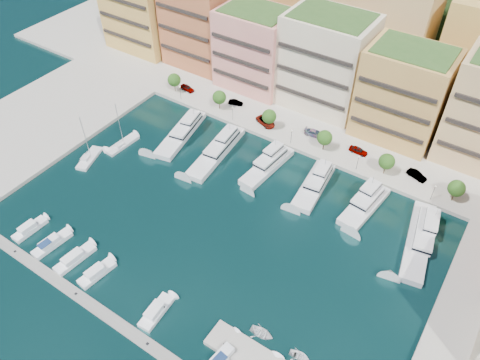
{
  "coord_description": "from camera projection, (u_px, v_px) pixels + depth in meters",
  "views": [
    {
      "loc": [
        41.02,
        -53.51,
        76.67
      ],
      "look_at": [
        -0.24,
        8.19,
        6.0
      ],
      "focal_mm": 35.0,
      "sensor_mm": 36.0,
      "label": 1
    }
  ],
  "objects": [
    {
      "name": "ground",
      "position": [
        220.0,
        222.0,
        101.6
      ],
      "size": [
        400.0,
        400.0,
        0.0
      ],
      "primitive_type": "plane",
      "color": "black",
      "rests_on": "ground"
    },
    {
      "name": "north_quay",
      "position": [
        341.0,
        91.0,
        138.92
      ],
      "size": [
        220.0,
        64.0,
        2.0
      ],
      "primitive_type": "cube",
      "color": "#9E998E",
      "rests_on": "ground"
    },
    {
      "name": "west_quay",
      "position": [
        9.0,
        141.0,
        121.74
      ],
      "size": [
        34.0,
        76.0,
        2.0
      ],
      "primitive_type": "cube",
      "color": "#9E998E",
      "rests_on": "ground"
    },
    {
      "name": "hillside",
      "position": [
        398.0,
        30.0,
        167.82
      ],
      "size": [
        240.0,
        40.0,
        58.0
      ],
      "primitive_type": "cube",
      "color": "#1C3114",
      "rests_on": "ground"
    },
    {
      "name": "south_pontoon",
      "position": [
        110.0,
        319.0,
        84.74
      ],
      "size": [
        72.0,
        2.2,
        0.35
      ],
      "primitive_type": "cube",
      "color": "gray",
      "rests_on": "ground"
    },
    {
      "name": "apartment_0",
      "position": [
        142.0,
        10.0,
        149.08
      ],
      "size": [
        22.0,
        16.5,
        24.8
      ],
      "color": "#DEB151",
      "rests_on": "north_quay"
    },
    {
      "name": "apartment_1",
      "position": [
        200.0,
        21.0,
        140.74
      ],
      "size": [
        20.0,
        16.5,
        26.8
      ],
      "color": "#B4633C",
      "rests_on": "north_quay"
    },
    {
      "name": "apartment_2",
      "position": [
        255.0,
        49.0,
        132.46
      ],
      "size": [
        20.0,
        15.5,
        22.8
      ],
      "color": "#F19B86",
      "rests_on": "north_quay"
    },
    {
      "name": "apartment_3",
      "position": [
        326.0,
        62.0,
        124.18
      ],
      "size": [
        22.0,
        16.5,
        25.8
      ],
      "color": "#F9E7C0",
      "rests_on": "north_quay"
    },
    {
      "name": "apartment_4",
      "position": [
        403.0,
        94.0,
        114.81
      ],
      "size": [
        20.0,
        15.5,
        23.8
      ],
      "color": "#D6A150",
      "rests_on": "north_quay"
    },
    {
      "name": "backblock_1",
      "position": [
        291.0,
        5.0,
        145.18
      ],
      "size": [
        26.0,
        18.0,
        30.0
      ],
      "primitive_type": "cube",
      "color": "#D6A150",
      "rests_on": "north_quay"
    },
    {
      "name": "backblock_2",
      "position": [
        384.0,
        29.0,
        133.1
      ],
      "size": [
        26.0,
        18.0,
        30.0
      ],
      "primitive_type": "cube",
      "color": "tan",
      "rests_on": "north_quay"
    },
    {
      "name": "tree_0",
      "position": [
        174.0,
        80.0,
        134.6
      ],
      "size": [
        3.8,
        3.8,
        5.65
      ],
      "color": "#473323",
      "rests_on": "north_quay"
    },
    {
      "name": "tree_1",
      "position": [
        219.0,
        97.0,
        128.16
      ],
      "size": [
        3.8,
        3.8,
        5.65
      ],
      "color": "#473323",
      "rests_on": "north_quay"
    },
    {
      "name": "tree_2",
      "position": [
        269.0,
        116.0,
        121.71
      ],
      "size": [
        3.8,
        3.8,
        5.65
      ],
      "color": "#473323",
      "rests_on": "north_quay"
    },
    {
      "name": "tree_3",
      "position": [
        325.0,
        138.0,
        115.27
      ],
      "size": [
        3.8,
        3.8,
        5.65
      ],
      "color": "#473323",
      "rests_on": "north_quay"
    },
    {
      "name": "tree_4",
      "position": [
        387.0,
        162.0,
        108.83
      ],
      "size": [
        3.8,
        3.8,
        5.65
      ],
      "color": "#473323",
      "rests_on": "north_quay"
    },
    {
      "name": "tree_5",
      "position": [
        457.0,
        188.0,
        102.39
      ],
      "size": [
        3.8,
        3.8,
        5.65
      ],
      "color": "#473323",
      "rests_on": "north_quay"
    },
    {
      "name": "lamppost_0",
      "position": [
        180.0,
        91.0,
        132.23
      ],
      "size": [
        0.3,
        0.3,
        4.2
      ],
      "color": "black",
      "rests_on": "north_quay"
    },
    {
      "name": "lamppost_1",
      "position": [
        233.0,
        111.0,
        124.99
      ],
      "size": [
        0.3,
        0.3,
        4.2
      ],
      "color": "black",
      "rests_on": "north_quay"
    },
    {
      "name": "lamppost_2",
      "position": [
        291.0,
        134.0,
        117.74
      ],
      "size": [
        0.3,
        0.3,
        4.2
      ],
      "color": "black",
      "rests_on": "north_quay"
    },
    {
      "name": "lamppost_3",
      "position": [
        358.0,
        160.0,
        110.5
      ],
      "size": [
        0.3,
        0.3,
        4.2
      ],
      "color": "black",
      "rests_on": "north_quay"
    },
    {
      "name": "lamppost_4",
      "position": [
        434.0,
        190.0,
        103.25
      ],
      "size": [
        0.3,
        0.3,
        4.2
      ],
      "color": "black",
      "rests_on": "north_quay"
    },
    {
      "name": "yacht_1",
      "position": [
        183.0,
        132.0,
        123.01
      ],
      "size": [
        8.87,
        21.3,
        7.3
      ],
      "color": "silver",
      "rests_on": "ground"
    },
    {
      "name": "yacht_2",
      "position": [
        218.0,
        149.0,
        117.7
      ],
      "size": [
        7.02,
        22.58,
        7.3
      ],
      "color": "silver",
      "rests_on": "ground"
    },
    {
      "name": "yacht_3",
      "position": [
        269.0,
        164.0,
        113.63
      ],
      "size": [
        5.67,
        17.62,
        7.3
      ],
      "color": "silver",
      "rests_on": "ground"
    },
    {
      "name": "yacht_4",
      "position": [
        315.0,
        184.0,
        108.72
      ],
      "size": [
        6.53,
        17.41,
        7.3
      ],
      "color": "silver",
      "rests_on": "ground"
    },
    {
      "name": "yacht_5",
      "position": [
        366.0,
        203.0,
        104.08
      ],
      "size": [
        6.54,
        16.18,
        7.3
      ],
      "color": "silver",
      "rests_on": "ground"
    },
    {
      "name": "yacht_6",
      "position": [
        420.0,
        237.0,
        96.99
      ],
      "size": [
        8.45,
        22.51,
        7.3
      ],
      "color": "silver",
      "rests_on": "ground"
    },
    {
      "name": "cruiser_0",
      "position": [
        30.0,
        229.0,
        99.39
      ],
      "size": [
        2.66,
        7.66,
        2.55
      ],
      "color": "white",
      "rests_on": "ground"
    },
    {
      "name": "cruiser_1",
      "position": [
        52.0,
        244.0,
        96.52
      ],
      "size": [
        3.22,
        8.78,
        2.66
      ],
      "color": "white",
      "rests_on": "ground"
    },
    {
      "name": "cruiser_2",
      "position": [
        75.0,
        259.0,
        93.77
      ],
      "size": [
        3.42,
        9.03,
        2.55
      ],
      "color": "white",
      "rests_on": "ground"
    },
    {
      "name": "cruiser_3",
      "position": [
        97.0,
        273.0,
        91.26
      ],
      "size": [
        3.5,
        7.99,
        2.55
      ],
      "color": "white",
      "rests_on": "ground"
    },
    {
      "name": "cruiser_5",
      "position": [
        156.0,
        312.0,
        85.11
      ],
      "size": [
        3.23,
        7.92,
        2.55
      ],
      "color": "white",
      "rests_on": "ground"
    },
    {
      "name": "cruiser_7",
      "position": [
        223.0,
        356.0,
        79.02
      ],
      "size": [
        3.56,
        9.05,
        2.66
      ],
      "color": "white",
      "rests_on": "ground"
    },
    {
      "name": "sailboat_2",
      "position": [
        122.0,
        145.0,
        120.22
      ],
      "size": [
        3.22,
        9.61,
        13.2
      ],
      "color": "silver",
      "rests_on": "ground"
    },
    {
      "name": "sailboat_1",
      "position": [
        89.0,
        159.0,
        116.31
      ],
      "size": [
        5.43,
        9.2,
        13.2
      ],
      "color": "silver",
      "rests_on": "ground"
    },
    {
      "name": "tender_2",
      "position": [
        299.0,
        356.0,
        79.28
      ],
      "size": [
        3.85,
        3.02,
        0.73
      ],
      "primitive_type": "imported",
      "rotation": [
        0.0,
        0.0,
        1.73
      ],
      "color": "white",
      "rests_on": "ground"
    },
    {
      "name": "tender_0",
      "position": [
        262.0,
        333.0,
        82.17
      ],
      "size": [
        4.53,
        3.38,
        0.9
      ],
      "primitive_type": "imported",
      "rotation": [
        0.0,
        0.0,
        1.64
      ],
      "color": "white",
      "rests_on": "ground"
    },
    {
      "name": "car_0",
      "position": [
        187.0,
        88.0,
        136.96
      ],
      "size": [
        4.85,
        2.54,
        1.57
      ],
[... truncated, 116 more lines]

